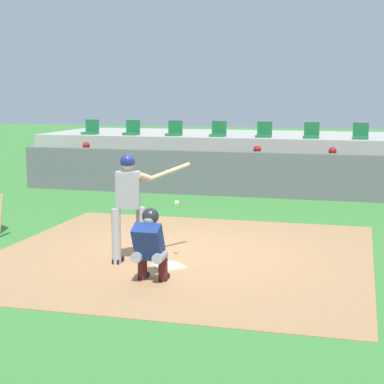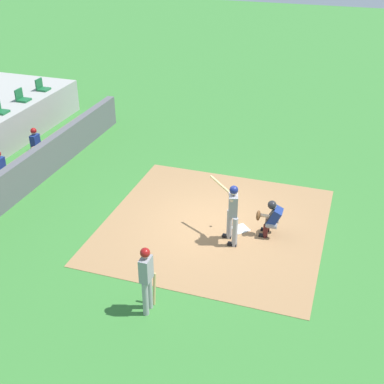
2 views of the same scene
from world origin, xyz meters
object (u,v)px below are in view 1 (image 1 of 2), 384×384
Objects in this scene: batter_at_plate at (130,201)px; stadium_seat_4 at (264,133)px; dugout_player_2 at (332,170)px; stadium_seat_3 at (218,132)px; stadium_seat_6 at (361,134)px; dugout_player_1 at (256,168)px; stadium_seat_0 at (91,130)px; stadium_seat_2 at (174,131)px; catcher_crouched at (150,242)px; dugout_player_0 at (85,163)px; stadium_seat_5 at (311,134)px; stadium_seat_1 at (132,131)px; home_plate at (168,266)px.

stadium_seat_4 is (0.68, 10.07, 0.50)m from batter_at_plate.
dugout_player_2 is 4.24m from stadium_seat_3.
dugout_player_1 is at bearing -143.87° from stadium_seat_6.
dugout_player_1 is at bearing -19.09° from stadium_seat_0.
stadium_seat_3 is at bearing 0.00° from stadium_seat_2.
stadium_seat_4 is at bearing 89.94° from catcher_crouched.
dugout_player_0 is 2.71× the size of stadium_seat_3.
dugout_player_2 is 2.71× the size of stadium_seat_3.
stadium_seat_2 is 4.33m from stadium_seat_5.
dugout_player_1 is 4.95m from stadium_seat_1.
stadium_seat_4 is 1.00× the size of stadium_seat_5.
dugout_player_2 reaches higher than catcher_crouched.
dugout_player_0 is 2.71× the size of stadium_seat_0.
dugout_player_0 is at bearing -110.58° from stadium_seat_1.
stadium_seat_4 is 2.89m from stadium_seat_6.
stadium_seat_5 reaches higher than dugout_player_1.
catcher_crouched is 11.17m from stadium_seat_5.
dugout_player_2 is 2.33m from stadium_seat_5.
dugout_player_2 is at bearing 70.45° from batter_at_plate.
dugout_player_1 is 3.72m from stadium_seat_2.
home_plate is at bearing -66.94° from stadium_seat_1.
stadium_seat_1 reaches higher than catcher_crouched.
stadium_seat_2 and stadium_seat_5 have the same top height.
batter_at_plate is at bearing -93.85° from stadium_seat_4.
stadium_seat_4 is at bearing 180.00° from stadium_seat_5.
catcher_crouched is at bearing -103.65° from dugout_player_2.
dugout_player_0 is at bearing -158.24° from stadium_seat_4.
stadium_seat_4 is 1.44m from stadium_seat_5.
stadium_seat_6 is (2.89, 10.18, 1.51)m from home_plate.
stadium_seat_1 is at bearing 0.00° from stadium_seat_0.
home_plate is at bearing -57.96° from dugout_player_0.
stadium_seat_1 is 1.00× the size of stadium_seat_5.
batter_at_plate is 10.11m from stadium_seat_3.
stadium_seat_0 is 1.44m from stadium_seat_1.
stadium_seat_2 is at bearing 158.10° from dugout_player_2.
dugout_player_1 is at bearing 84.45° from batter_at_plate.
stadium_seat_4 is (-2.17, 2.03, 0.86)m from dugout_player_2.
dugout_player_2 is 2.71× the size of stadium_seat_6.
stadium_seat_2 is (-5.06, 2.03, 0.86)m from dugout_player_2.
home_plate is 8.17m from dugout_player_1.
stadium_seat_0 is 2.89m from stadium_seat_2.
stadium_seat_3 is (4.33, 0.00, 0.00)m from stadium_seat_0.
dugout_player_1 is 2.59m from stadium_seat_5.
catcher_crouched is 3.30× the size of stadium_seat_0.
batter_at_plate is 9.17m from dugout_player_0.
stadium_seat_3 is (-0.77, 10.07, 0.50)m from batter_at_plate.
catcher_crouched is 11.07m from stadium_seat_4.
dugout_player_2 is 5.52m from stadium_seat_2.
stadium_seat_6 is (2.89, 0.00, 0.00)m from stadium_seat_4.
stadium_seat_3 is at bearing 0.00° from stadium_seat_0.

